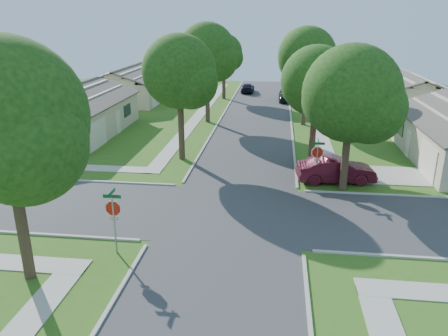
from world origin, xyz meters
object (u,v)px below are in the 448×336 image
stop_sign_sw (113,211)px  tree_w_mid (208,55)px  tree_w_near (180,75)px  house_nw_near (72,117)px  tree_sw_corner (7,126)px  car_curb_west (248,88)px  tree_e_far (301,51)px  tree_w_far (224,54)px  car_driveway (336,170)px  house_nw_far (133,87)px  house_ne_far (404,97)px  stop_sign_ne (317,154)px  tree_e_mid (308,59)px  tree_e_near (317,84)px  car_curb_east (286,95)px  tree_ne_corner (352,98)px

stop_sign_sw → tree_w_mid: bearing=89.9°
tree_w_near → house_nw_near: size_ratio=0.66×
tree_w_near → tree_sw_corner: bearing=-99.9°
stop_sign_sw → car_curb_west: bearing=86.5°
stop_sign_sw → car_curb_west: size_ratio=0.71×
tree_e_far → tree_w_far: size_ratio=1.09×
tree_w_mid → car_driveway: size_ratio=1.96×
tree_w_far → house_nw_far: 12.19m
house_ne_far → house_nw_near: size_ratio=1.00×
stop_sign_ne → tree_e_mid: tree_e_mid is taller
tree_e_near → car_curb_west: bearing=102.7°
tree_e_far → tree_w_mid: 16.05m
tree_w_near → house_nw_near: (-11.35, 5.99, -4.60)m
tree_w_near → house_nw_far: size_ratio=0.66×
car_curb_east → car_curb_west: bearing=129.5°
tree_w_far → tree_sw_corner: bearing=-93.9°
tree_e_mid → tree_w_mid: 9.40m
tree_w_mid → car_driveway: bearing=-55.5°
tree_e_far → tree_w_near: (-9.40, -25.00, 0.14)m
tree_e_near → tree_w_mid: size_ratio=0.87×
house_nw_far → car_curb_west: (13.96, 7.19, -0.90)m
stop_sign_sw → tree_e_near: size_ratio=0.36×
stop_sign_ne → tree_ne_corner: 3.96m
tree_w_near → car_driveway: tree_w_near is taller
tree_sw_corner → car_curb_west: size_ratio=2.26×
tree_e_far → tree_ne_corner: bearing=-86.9°
stop_sign_sw → car_driveway: (10.70, 10.20, -1.23)m
house_nw_far → car_curb_west: house_nw_far is taller
tree_e_far → tree_w_far: (-9.40, -0.00, -0.47)m
house_ne_far → car_curb_east: (-12.79, 4.19, -0.73)m
tree_w_mid → car_curb_east: tree_w_mid is taller
house_nw_far → car_curb_east: bearing=3.6°
stop_sign_sw → tree_ne_corner: size_ratio=0.34×
tree_e_far → tree_w_mid: size_ratio=0.91×
tree_ne_corner → house_nw_far: bearing=128.8°
tree_e_far → house_nw_far: (-20.75, -2.01, -4.46)m
tree_e_mid → stop_sign_sw: bearing=-110.2°
tree_e_mid → house_ne_far: bearing=35.4°
tree_e_near → house_nw_far: 31.24m
tree_w_far → house_nw_far: size_ratio=0.59×
car_curb_west → tree_e_near: bearing=102.0°
tree_w_mid → house_ne_far: (20.63, 7.99, -4.97)m
stop_sign_ne → car_curb_east: (-1.50, 28.49, -1.24)m
tree_w_near → tree_w_mid: size_ratio=0.94×
stop_sign_ne → tree_e_mid: size_ratio=0.32×
stop_sign_ne → house_nw_far: (-20.69, 27.30, -0.51)m
tree_w_far → car_driveway: size_ratio=1.65×
tree_e_mid → car_curb_east: tree_e_mid is taller
house_nw_near → house_nw_far: bearing=90.0°
car_curb_east → tree_e_near: bearing=-87.9°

